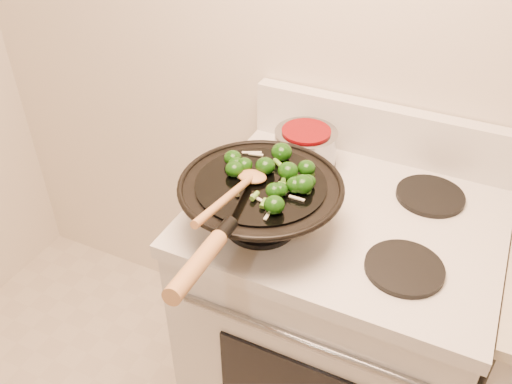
% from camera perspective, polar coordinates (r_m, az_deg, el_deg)
% --- Properties ---
extents(stove, '(0.78, 0.67, 1.08)m').
position_cam_1_polar(stove, '(1.74, 8.15, -13.58)').
color(stove, silver).
rests_on(stove, ground).
extents(wok, '(0.40, 0.66, 0.22)m').
position_cam_1_polar(wok, '(1.30, 0.42, -1.05)').
color(wok, black).
rests_on(wok, stove).
extents(stirfry, '(0.24, 0.26, 0.05)m').
position_cam_1_polar(stirfry, '(1.28, 1.95, 1.95)').
color(stirfry, '#103708').
rests_on(stirfry, wok).
extents(wooden_spoon, '(0.07, 0.32, 0.10)m').
position_cam_1_polar(wooden_spoon, '(1.20, -1.91, 0.35)').
color(wooden_spoon, '#AA7242').
rests_on(wooden_spoon, wok).
extents(saucepan, '(0.18, 0.28, 0.10)m').
position_cam_1_polar(saucepan, '(1.54, 5.18, 4.80)').
color(saucepan, gray).
rests_on(saucepan, stove).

